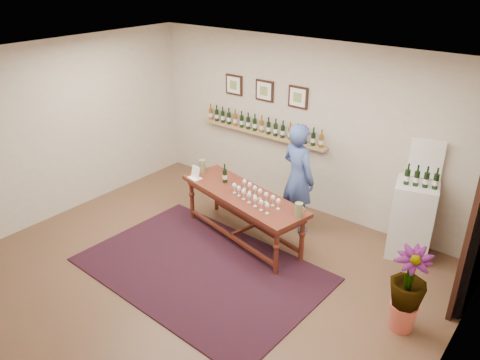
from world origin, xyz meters
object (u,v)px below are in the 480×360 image
Objects in this scene: tasting_table at (243,200)px; potted_plant at (407,290)px; person at (298,178)px; display_pedestal at (412,220)px.

potted_plant is at bearing 3.47° from tasting_table.
person is (0.46, 0.77, 0.21)m from tasting_table.
display_pedestal is 0.65× the size of person.
display_pedestal reaches higher than tasting_table.
potted_plant is at bearing 169.22° from person.
tasting_table is at bearing 171.47° from potted_plant.
tasting_table is 2.43× the size of potted_plant.
potted_plant reaches higher than tasting_table.
display_pedestal is 1.20× the size of potted_plant.
person is at bearing -167.39° from display_pedestal.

